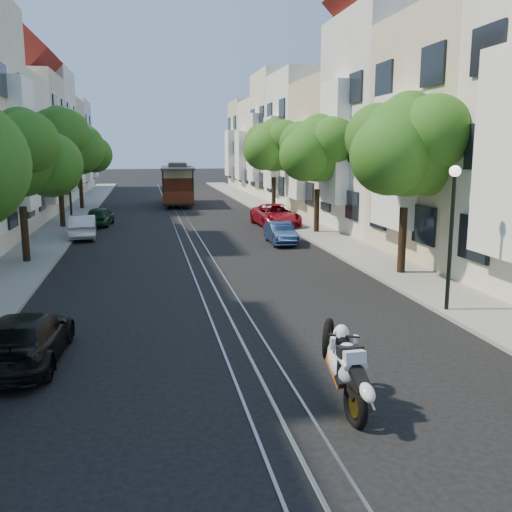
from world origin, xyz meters
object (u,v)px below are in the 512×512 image
lamp_east (452,216)px  parked_car_e_far (276,215)px  tree_w_c (59,143)px  cable_car (178,182)px  parked_car_w_far (100,216)px  sportbike_rider (344,364)px  tree_e_b (408,149)px  tree_e_c (319,151)px  lamp_west (70,184)px  tree_w_b (21,157)px  parked_car_w_mid (83,227)px  parked_car_e_mid (281,233)px  tree_w_d (80,150)px  parked_car_w_near (25,339)px  tree_e_d (275,147)px

lamp_east → parked_car_e_far: size_ratio=0.84×
tree_w_c → cable_car: (7.64, 13.44, -3.13)m
parked_car_w_far → sportbike_rider: bearing=109.1°
tree_e_b → tree_e_c: 11.00m
lamp_west → sportbike_rider: lamp_west is taller
tree_e_c → tree_w_b: (-14.40, -6.00, -0.20)m
tree_w_c → parked_car_e_far: 13.57m
lamp_west → parked_car_w_mid: 2.64m
tree_e_c → sportbike_rider: size_ratio=2.95×
parked_car_e_mid → tree_w_b: bearing=-164.4°
tree_w_c → parked_car_e_mid: 14.76m
tree_w_b → tree_w_d: tree_w_d is taller
tree_e_b → parked_car_w_near: 14.63m
tree_w_d → parked_car_w_mid: tree_w_d is taller
tree_e_d → parked_car_e_mid: (-2.86, -14.02, -4.32)m
parked_car_e_mid → parked_car_w_far: bearing=138.3°
cable_car → parked_car_w_far: 13.92m
cable_car → parked_car_w_mid: cable_car is taller
tree_w_c → lamp_east: bearing=-57.4°
tree_e_b → parked_car_e_mid: 9.45m
cable_car → sportbike_rider: bearing=-86.1°
tree_w_b → sportbike_rider: tree_w_b is taller
lamp_west → parked_car_w_near: 20.05m
tree_e_b → parked_car_e_far: tree_e_b is taller
tree_e_b → sportbike_rider: bearing=-120.2°
tree_e_b → tree_e_c: size_ratio=1.03×
tree_e_d → parked_car_e_far: tree_e_d is taller
lamp_west → parked_car_e_mid: 12.05m
tree_e_c → parked_car_e_far: (-1.66, 3.38, -3.91)m
tree_w_c → cable_car: tree_w_c is taller
lamp_east → parked_car_e_far: (-0.70, 19.35, -2.16)m
tree_e_c → lamp_west: tree_e_c is taller
tree_e_d → parked_car_e_mid: bearing=-101.5°
parked_car_w_far → cable_car: bearing=-107.7°
lamp_west → parked_car_e_far: bearing=6.5°
tree_w_b → sportbike_rider: (8.34, -15.40, -3.50)m
parked_car_w_near → parked_car_w_far: size_ratio=1.15×
parked_car_e_far → tree_w_b: bearing=-146.2°
sportbike_rider → parked_car_w_mid: (-6.80, 22.17, -0.27)m
tree_w_c → parked_car_w_far: bearing=20.6°
tree_e_c → parked_car_w_mid: size_ratio=1.71×
parked_car_w_far → tree_e_b: bearing=132.4°
tree_e_d → parked_car_w_far: bearing=-157.0°
tree_e_c → tree_w_d: size_ratio=1.00×
tree_e_b → lamp_west: tree_e_b is taller
lamp_east → parked_car_e_mid: 13.29m
lamp_east → parked_car_w_near: 11.65m
tree_w_d → parked_car_e_far: size_ratio=1.32×
lamp_west → parked_car_e_far: size_ratio=0.84×
lamp_west → cable_car: lamp_west is taller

